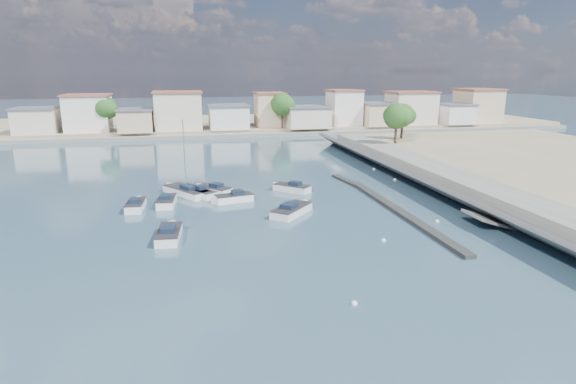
% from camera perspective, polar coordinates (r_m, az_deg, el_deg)
% --- Properties ---
extents(ground, '(400.00, 400.00, 0.00)m').
position_cam_1_polar(ground, '(76.33, -1.44, 3.53)').
color(ground, '#314E63').
rests_on(ground, ground).
extents(seawall_walkway, '(5.00, 90.00, 1.80)m').
position_cam_1_polar(seawall_walkway, '(58.42, 22.01, 0.08)').
color(seawall_walkway, slate).
rests_on(seawall_walkway, ground).
extents(breakwater, '(2.00, 31.02, 0.35)m').
position_cam_1_polar(breakwater, '(52.76, 11.63, -1.41)').
color(breakwater, black).
rests_on(breakwater, ground).
extents(far_shore_land, '(160.00, 40.00, 1.40)m').
position_cam_1_polar(far_shore_land, '(127.19, -5.89, 8.05)').
color(far_shore_land, gray).
rests_on(far_shore_land, ground).
extents(far_shore_quay, '(160.00, 2.50, 0.80)m').
position_cam_1_polar(far_shore_quay, '(106.52, -4.60, 6.74)').
color(far_shore_quay, slate).
rests_on(far_shore_quay, ground).
extents(far_town, '(113.01, 12.80, 8.35)m').
position_cam_1_polar(far_town, '(113.73, 0.38, 9.55)').
color(far_town, beige).
rests_on(far_town, far_shore_land).
extents(shore_trees, '(74.56, 38.32, 7.92)m').
position_cam_1_polar(shore_trees, '(104.54, 0.16, 9.85)').
color(shore_trees, '#38281E').
rests_on(shore_trees, ground).
extents(motorboat_a, '(2.32, 5.42, 1.48)m').
position_cam_1_polar(motorboat_a, '(43.01, -13.87, -4.83)').
color(motorboat_a, white).
rests_on(motorboat_a, ground).
extents(motorboat_b, '(2.15, 4.90, 1.48)m').
position_cam_1_polar(motorboat_b, '(53.68, -14.16, -1.06)').
color(motorboat_b, white).
rests_on(motorboat_b, ground).
extents(motorboat_c, '(4.40, 4.29, 1.48)m').
position_cam_1_polar(motorboat_c, '(57.81, 0.27, 0.46)').
color(motorboat_c, white).
rests_on(motorboat_c, ground).
extents(motorboat_d, '(4.75, 2.53, 1.48)m').
position_cam_1_polar(motorboat_d, '(53.47, -6.68, -0.77)').
color(motorboat_d, white).
rests_on(motorboat_d, ground).
extents(motorboat_e, '(1.96, 4.75, 1.48)m').
position_cam_1_polar(motorboat_e, '(52.99, -17.56, -1.49)').
color(motorboat_e, white).
rests_on(motorboat_e, ground).
extents(motorboat_f, '(4.38, 4.63, 1.48)m').
position_cam_1_polar(motorboat_f, '(57.67, -8.98, 0.25)').
color(motorboat_f, white).
rests_on(motorboat_f, ground).
extents(motorboat_g, '(3.48, 4.25, 1.48)m').
position_cam_1_polar(motorboat_g, '(55.83, -10.01, -0.25)').
color(motorboat_g, white).
rests_on(motorboat_g, ground).
extents(motorboat_h, '(5.07, 5.38, 1.48)m').
position_cam_1_polar(motorboat_h, '(48.70, 0.58, -2.16)').
color(motorboat_h, white).
rests_on(motorboat_h, ground).
extents(sailboat, '(5.56, 6.85, 9.00)m').
position_cam_1_polar(sailboat, '(57.64, -12.14, 0.12)').
color(sailboat, white).
rests_on(sailboat, ground).
extents(mooring_buoys, '(17.66, 39.75, 0.41)m').
position_cam_1_polar(mooring_buoys, '(52.42, 9.62, -1.56)').
color(mooring_buoys, white).
rests_on(mooring_buoys, ground).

